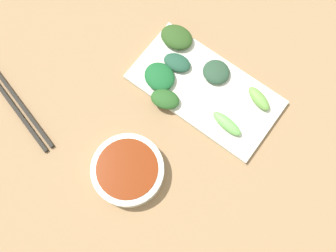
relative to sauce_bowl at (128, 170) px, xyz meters
name	(u,v)px	position (x,y,z in m)	size (l,w,h in m)	color
tabletop	(188,121)	(0.16, -0.03, -0.03)	(2.10, 2.10, 0.02)	#91704C
sauce_bowl	(128,170)	(0.00, 0.00, 0.00)	(0.15, 0.15, 0.04)	silver
serving_plate	(205,90)	(0.24, -0.02, -0.01)	(0.17, 0.32, 0.01)	silver
broccoli_leafy_0	(167,97)	(0.17, 0.03, 0.00)	(0.04, 0.06, 0.02)	#265321
broccoli_stalk_1	(259,99)	(0.28, -0.13, 0.00)	(0.03, 0.06, 0.02)	#699F45
broccoli_leafy_2	(216,72)	(0.28, -0.02, 0.00)	(0.06, 0.06, 0.02)	#27452F
broccoli_leafy_3	(177,37)	(0.30, 0.10, 0.00)	(0.06, 0.07, 0.02)	#29491C
broccoli_leafy_4	(177,63)	(0.25, 0.06, 0.00)	(0.04, 0.06, 0.02)	#1F4934
broccoli_leafy_5	(160,77)	(0.20, 0.07, 0.00)	(0.06, 0.07, 0.02)	#185828
broccoli_stalk_6	(227,124)	(0.20, -0.10, 0.00)	(0.02, 0.07, 0.02)	#6BB455
chopsticks	(19,108)	(-0.03, 0.27, -0.02)	(0.08, 0.23, 0.01)	black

